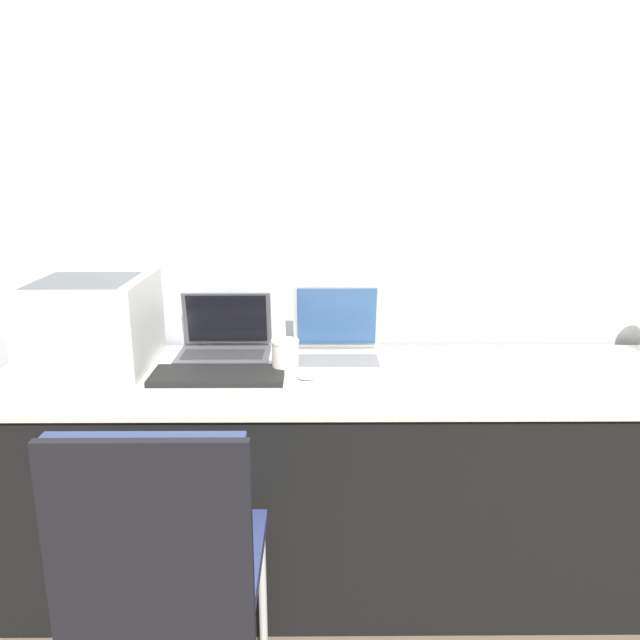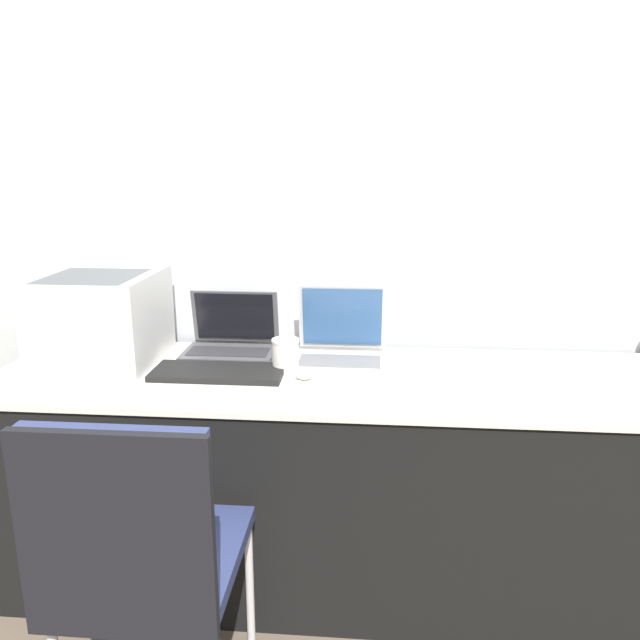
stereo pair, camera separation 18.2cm
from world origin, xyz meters
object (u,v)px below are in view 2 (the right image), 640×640
at_px(coffee_cup, 286,355).
at_px(chair, 139,549).
at_px(external_keyboard, 218,372).
at_px(laptop_left, 231,339).
at_px(printer, 101,315).
at_px(mouse, 304,374).
at_px(laptop_right, 341,345).

height_order(coffee_cup, chair, chair).
bearing_deg(external_keyboard, chair, -91.64).
xyz_separation_m(laptop_left, coffee_cup, (0.23, -0.18, 0.01)).
height_order(external_keyboard, chair, chair).
xyz_separation_m(printer, external_keyboard, (0.44, -0.12, -0.16)).
height_order(laptop_left, mouse, laptop_left).
relative_size(printer, mouse, 6.85).
height_order(coffee_cup, mouse, coffee_cup).
height_order(printer, chair, printer).
bearing_deg(mouse, chair, -114.27).
height_order(laptop_left, coffee_cup, laptop_left).
bearing_deg(laptop_left, printer, -162.47).
distance_m(laptop_left, coffee_cup, 0.29).
relative_size(coffee_cup, mouse, 1.82).
bearing_deg(laptop_left, external_keyboard, -87.38).
height_order(laptop_left, chair, laptop_left).
relative_size(mouse, chair, 0.07).
distance_m(laptop_left, laptop_right, 0.41).
distance_m(printer, external_keyboard, 0.48).
bearing_deg(printer, chair, -62.95).
distance_m(laptop_left, chair, 0.98).
distance_m(mouse, chair, 0.77).
bearing_deg(chair, mouse, 65.73).
xyz_separation_m(laptop_right, mouse, (-0.11, -0.21, -0.04)).
height_order(printer, laptop_right, printer).
bearing_deg(laptop_left, laptop_right, -8.77).
bearing_deg(mouse, external_keyboard, 176.53).
relative_size(laptop_right, chair, 0.35).
distance_m(printer, mouse, 0.75).
bearing_deg(coffee_cup, chair, -107.11).
bearing_deg(printer, coffee_cup, -4.28).
distance_m(coffee_cup, mouse, 0.12).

